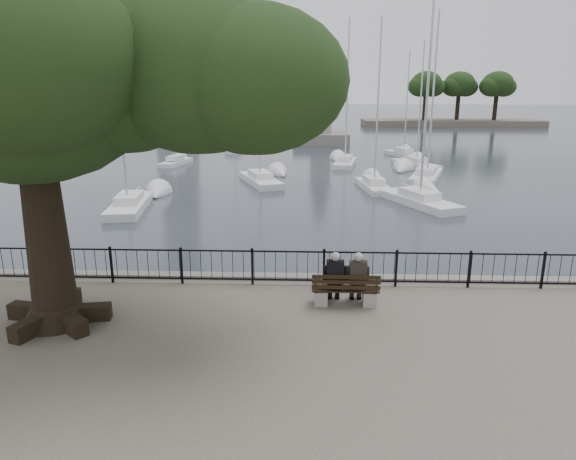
{
  "coord_description": "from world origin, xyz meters",
  "views": [
    {
      "loc": [
        0.52,
        -10.99,
        5.34
      ],
      "look_at": [
        0.0,
        2.5,
        1.6
      ],
      "focal_mm": 32.0,
      "sensor_mm": 36.0,
      "label": 1
    }
  ],
  "objects_px": {
    "bench": "(345,294)",
    "tree": "(67,61)",
    "lighthouse": "(172,42)",
    "lion_monument": "(321,123)",
    "person_right": "(357,280)",
    "person_left": "(335,279)"
  },
  "relations": [
    {
      "from": "lighthouse",
      "to": "lion_monument",
      "type": "bearing_deg",
      "value": -31.12
    },
    {
      "from": "person_right",
      "to": "lighthouse",
      "type": "distance_m",
      "value": 64.78
    },
    {
      "from": "tree",
      "to": "lighthouse",
      "type": "bearing_deg",
      "value": 102.27
    },
    {
      "from": "bench",
      "to": "lion_monument",
      "type": "height_order",
      "value": "lion_monument"
    },
    {
      "from": "tree",
      "to": "lion_monument",
      "type": "bearing_deg",
      "value": 82.55
    },
    {
      "from": "person_left",
      "to": "tree",
      "type": "height_order",
      "value": "tree"
    },
    {
      "from": "person_right",
      "to": "tree",
      "type": "height_order",
      "value": "tree"
    },
    {
      "from": "bench",
      "to": "person_right",
      "type": "distance_m",
      "value": 0.47
    },
    {
      "from": "lighthouse",
      "to": "tree",
      "type": "bearing_deg",
      "value": -77.73
    },
    {
      "from": "person_left",
      "to": "lighthouse",
      "type": "bearing_deg",
      "value": 107.57
    },
    {
      "from": "person_right",
      "to": "lion_monument",
      "type": "relative_size",
      "value": 0.15
    },
    {
      "from": "bench",
      "to": "tree",
      "type": "height_order",
      "value": "tree"
    },
    {
      "from": "bench",
      "to": "person_left",
      "type": "relative_size",
      "value": 1.2
    },
    {
      "from": "lighthouse",
      "to": "bench",
      "type": "bearing_deg",
      "value": -72.23
    },
    {
      "from": "tree",
      "to": "person_left",
      "type": "bearing_deg",
      "value": 11.81
    },
    {
      "from": "person_left",
      "to": "person_right",
      "type": "bearing_deg",
      "value": -0.37
    },
    {
      "from": "person_right",
      "to": "person_left",
      "type": "bearing_deg",
      "value": 179.63
    },
    {
      "from": "person_right",
      "to": "lion_monument",
      "type": "distance_m",
      "value": 48.68
    },
    {
      "from": "lighthouse",
      "to": "person_right",
      "type": "bearing_deg",
      "value": -71.94
    },
    {
      "from": "person_right",
      "to": "bench",
      "type": "bearing_deg",
      "value": -162.27
    },
    {
      "from": "tree",
      "to": "bench",
      "type": "bearing_deg",
      "value": 10.38
    },
    {
      "from": "bench",
      "to": "person_left",
      "type": "bearing_deg",
      "value": 159.78
    }
  ]
}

